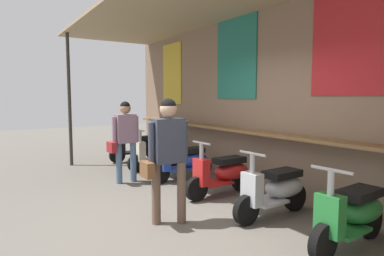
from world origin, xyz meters
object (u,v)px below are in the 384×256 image
at_px(scooter_red, 224,173).
at_px(shopper_browsing, 168,148).
at_px(scooter_cream, 160,153).
at_px(scooter_silver, 276,189).
at_px(scooter_green, 353,213).
at_px(scooter_blue, 185,161).
at_px(scooter_black, 139,146).
at_px(shopper_with_handbag, 125,134).

xyz_separation_m(scooter_red, shopper_browsing, (0.61, -1.43, 0.63)).
bearing_deg(scooter_cream, scooter_silver, 91.67).
distance_m(scooter_silver, scooter_green, 1.15).
xyz_separation_m(scooter_cream, shopper_browsing, (3.02, -1.43, 0.63)).
bearing_deg(scooter_blue, scooter_black, -88.71).
height_order(scooter_cream, shopper_with_handbag, shopper_with_handbag).
bearing_deg(scooter_green, scooter_black, -93.52).
relative_size(scooter_black, scooter_blue, 1.00).
bearing_deg(scooter_cream, shopper_browsing, 66.39).
xyz_separation_m(scooter_black, scooter_red, (3.63, 0.00, 0.00)).
xyz_separation_m(scooter_black, scooter_blue, (2.36, 0.00, 0.00)).
xyz_separation_m(scooter_black, shopper_with_handbag, (1.91, -1.11, 0.58)).
xyz_separation_m(scooter_black, scooter_green, (5.98, -0.00, 0.00)).
xyz_separation_m(scooter_silver, scooter_green, (1.15, -0.00, 0.00)).
distance_m(scooter_silver, shopper_browsing, 1.67).
xyz_separation_m(scooter_blue, scooter_red, (1.27, -0.00, 0.00)).
bearing_deg(scooter_cream, shopper_with_handbag, 33.67).
bearing_deg(scooter_green, scooter_cream, -93.52).
bearing_deg(scooter_blue, shopper_browsing, 53.97).
bearing_deg(scooter_green, scooter_silver, -93.52).
xyz_separation_m(scooter_blue, scooter_green, (3.61, -0.00, 0.00)).
height_order(scooter_blue, scooter_silver, same).
relative_size(scooter_black, shopper_with_handbag, 0.87).
xyz_separation_m(scooter_red, shopper_with_handbag, (-1.72, -1.11, 0.58)).
distance_m(scooter_black, scooter_silver, 4.83).
height_order(scooter_silver, shopper_with_handbag, shopper_with_handbag).
bearing_deg(shopper_with_handbag, scooter_green, 11.14).
height_order(scooter_cream, shopper_browsing, shopper_browsing).
distance_m(scooter_cream, scooter_green, 4.76).
distance_m(scooter_cream, shopper_with_handbag, 1.43).
xyz_separation_m(scooter_blue, shopper_with_handbag, (-0.46, -1.11, 0.58)).
bearing_deg(scooter_red, scooter_green, 88.14).
distance_m(scooter_blue, scooter_silver, 2.46).
bearing_deg(scooter_red, shopper_browsing, 21.13).
height_order(scooter_blue, scooter_green, same).
bearing_deg(shopper_with_handbag, scooter_silver, 16.70).
distance_m(scooter_black, shopper_with_handbag, 2.28).
height_order(scooter_red, scooter_green, same).
bearing_deg(scooter_black, scooter_red, 92.88).
bearing_deg(scooter_red, scooter_silver, 88.15).
xyz_separation_m(scooter_cream, scooter_green, (4.76, -0.00, 0.00)).
bearing_deg(scooter_cream, scooter_red, 91.67).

